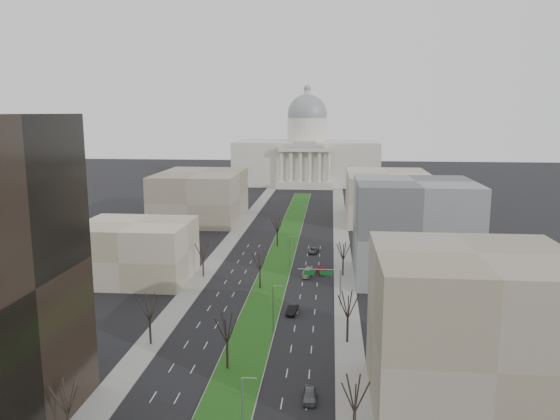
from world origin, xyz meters
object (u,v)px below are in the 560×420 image
Objects in this scene: car_red at (321,270)px; car_grey_far at (313,250)px; car_grey_near at (310,395)px; box_van at (308,272)px; car_black at (292,309)px.

car_grey_far is at bearing 91.85° from car_red.
car_red is at bearing 88.38° from car_grey_near.
car_grey_far is at bearing 96.04° from box_van.
car_grey_far is (-2.74, 19.99, -0.01)m from car_red.
car_grey_far is at bearing 92.33° from car_black.
car_red is 20.18m from car_grey_far.
car_black is (-4.87, 33.41, 0.04)m from car_grey_near.
box_van is (-2.92, 59.58, 0.13)m from car_grey_near.
car_grey_near is 59.65m from box_van.
car_black reaches higher than car_grey_far.
car_black is at bearing 97.12° from car_grey_near.
car_grey_near is 33.76m from car_black.
car_black is 0.77× the size of box_van.
car_grey_near is 0.90× the size of car_grey_far.
car_grey_near is at bearing -96.40° from car_red.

